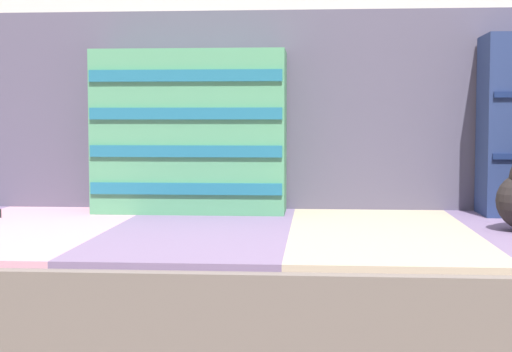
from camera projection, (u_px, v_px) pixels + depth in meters
couch at (290, 332)px, 1.49m from camera, size 2.11×0.86×0.40m
sofa_backrest at (296, 111)px, 1.82m from camera, size 2.07×0.14×0.44m
throw_pillow_striped at (190, 132)px, 1.69m from camera, size 0.41×0.14×0.35m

